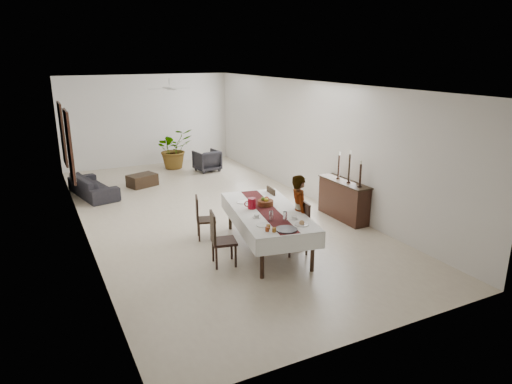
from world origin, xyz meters
name	(u,v)px	position (x,y,z in m)	size (l,w,h in m)	color
floor	(210,213)	(0.00, 0.00, 0.00)	(6.00, 12.00, 0.00)	beige
ceiling	(206,84)	(0.00, 0.00, 3.20)	(6.00, 12.00, 0.02)	silver
wall_back	(148,121)	(0.00, 6.00, 1.60)	(6.00, 0.02, 3.20)	silver
wall_front	(372,234)	(0.00, -6.00, 1.60)	(6.00, 0.02, 3.20)	silver
wall_left	(77,164)	(-3.00, 0.00, 1.60)	(0.02, 12.00, 3.20)	silver
wall_right	(311,141)	(3.00, 0.00, 1.60)	(0.02, 12.00, 3.20)	silver
dining_table_top	(267,212)	(0.27, -2.57, 0.80)	(1.10, 2.64, 0.05)	black
table_leg_fl	(262,258)	(-0.43, -3.71, 0.38)	(0.08, 0.08, 0.77)	black
table_leg_fr	(312,252)	(0.52, -3.89, 0.38)	(0.08, 0.08, 0.77)	black
table_leg_bl	(230,213)	(0.02, -1.25, 0.38)	(0.08, 0.08, 0.77)	black
table_leg_br	(270,209)	(0.97, -1.42, 0.38)	(0.08, 0.08, 0.77)	black
tablecloth_top	(267,210)	(0.27, -2.57, 0.83)	(1.30, 2.84, 0.01)	white
tablecloth_drape_left	(236,221)	(-0.36, -2.45, 0.67)	(0.01, 2.84, 0.33)	white
tablecloth_drape_right	(296,215)	(0.90, -2.69, 0.67)	(0.01, 2.84, 0.33)	white
tablecloth_drape_near	(291,244)	(0.01, -3.96, 0.67)	(1.30, 0.01, 0.33)	white
tablecloth_drape_far	(249,197)	(0.53, -1.18, 0.67)	(1.30, 0.01, 0.33)	white
table_runner	(267,210)	(0.27, -2.57, 0.84)	(0.38, 2.75, 0.00)	#5A191B
red_pitcher	(252,203)	(0.03, -2.36, 0.95)	(0.16, 0.16, 0.22)	maroon
pitcher_handle	(247,204)	(-0.06, -2.34, 0.95)	(0.13, 0.13, 0.02)	#930C0A
wine_glass_near	(285,216)	(0.27, -3.29, 0.93)	(0.08, 0.08, 0.19)	white
wine_glass_mid	(271,216)	(0.05, -3.14, 0.93)	(0.08, 0.08, 0.19)	silver
teacup_right	(294,217)	(0.47, -3.28, 0.87)	(0.10, 0.10, 0.07)	white
saucer_right	(294,219)	(0.47, -3.28, 0.84)	(0.16, 0.16, 0.01)	white
teacup_left	(257,216)	(-0.13, -2.89, 0.87)	(0.10, 0.10, 0.07)	silver
saucer_left	(257,217)	(-0.13, -2.89, 0.84)	(0.16, 0.16, 0.01)	silver
plate_near_right	(302,224)	(0.45, -3.61, 0.85)	(0.26, 0.26, 0.02)	white
bread_near_right	(302,223)	(0.45, -3.61, 0.88)	(0.10, 0.10, 0.10)	tan
plate_near_left	(263,225)	(-0.21, -3.32, 0.85)	(0.26, 0.26, 0.02)	white
plate_far_left	(243,202)	(0.03, -1.91, 0.85)	(0.26, 0.26, 0.02)	white
serving_tray	(286,229)	(0.06, -3.70, 0.85)	(0.40, 0.40, 0.02)	#424247
jam_jar_a	(274,230)	(-0.18, -3.69, 0.88)	(0.07, 0.07, 0.08)	#8D5214
jam_jar_b	(267,229)	(-0.28, -3.61, 0.88)	(0.07, 0.07, 0.08)	maroon
jam_jar_c	(268,227)	(-0.21, -3.51, 0.88)	(0.07, 0.07, 0.08)	brown
fruit_basket	(266,203)	(0.37, -2.31, 0.89)	(0.33, 0.33, 0.11)	brown
fruit_red	(267,199)	(0.41, -2.29, 0.97)	(0.10, 0.10, 0.10)	#A62810
fruit_green	(263,199)	(0.34, -2.27, 0.97)	(0.09, 0.09, 0.09)	#557D25
fruit_yellow	(266,200)	(0.36, -2.36, 0.97)	(0.09, 0.09, 0.09)	gold
chair_right_near_seat	(295,231)	(0.66, -3.03, 0.47)	(0.45, 0.45, 0.05)	black
chair_right_near_leg_fl	(307,245)	(0.81, -3.24, 0.22)	(0.04, 0.04, 0.44)	black
chair_right_near_leg_fr	(299,238)	(0.87, -2.88, 0.22)	(0.04, 0.04, 0.44)	black
chair_right_near_leg_bl	(290,247)	(0.45, -3.19, 0.22)	(0.04, 0.04, 0.44)	black
chair_right_near_leg_br	(283,240)	(0.51, -2.82, 0.22)	(0.04, 0.04, 0.44)	black
chair_right_near_back	(305,216)	(0.86, -3.06, 0.78)	(0.45, 0.04, 0.57)	black
chair_right_far_seat	(263,212)	(0.69, -1.60, 0.43)	(0.41, 0.41, 0.05)	black
chair_right_far_leg_fl	(273,222)	(0.84, -1.79, 0.20)	(0.04, 0.04, 0.41)	black
chair_right_far_leg_fr	(267,218)	(0.87, -1.45, 0.20)	(0.04, 0.04, 0.41)	black
chair_right_far_leg_bl	(259,224)	(0.51, -1.76, 0.20)	(0.04, 0.04, 0.41)	black
chair_right_far_leg_br	(254,220)	(0.53, -1.42, 0.20)	(0.04, 0.04, 0.41)	black
chair_right_far_back	(271,199)	(0.88, -1.62, 0.71)	(0.41, 0.04, 0.52)	black
chair_left_near_seat	(224,242)	(-0.82, -2.88, 0.47)	(0.45, 0.45, 0.05)	black
chair_left_near_leg_fl	(213,251)	(-0.96, -2.67, 0.22)	(0.04, 0.04, 0.44)	black
chair_left_near_leg_fr	(216,259)	(-1.03, -3.02, 0.22)	(0.04, 0.04, 0.44)	black
chair_left_near_leg_bl	(232,249)	(-0.60, -2.74, 0.22)	(0.04, 0.04, 0.44)	black
chair_left_near_leg_br	(236,256)	(-0.68, -3.10, 0.22)	(0.04, 0.04, 0.44)	black
chair_left_near_back	(213,227)	(-1.02, -2.84, 0.77)	(0.45, 0.04, 0.57)	black
chair_left_far_seat	(206,220)	(-0.66, -1.51, 0.42)	(0.40, 0.40, 0.05)	black
chair_left_far_leg_fl	(198,227)	(-0.78, -1.30, 0.20)	(0.04, 0.04, 0.40)	black
chair_left_far_leg_fr	(199,233)	(-0.87, -1.62, 0.20)	(0.04, 0.04, 0.40)	black
chair_left_far_leg_bl	(213,226)	(-0.46, -1.39, 0.20)	(0.04, 0.04, 0.40)	black
chair_left_far_leg_br	(215,232)	(-0.55, -1.71, 0.20)	(0.04, 0.04, 0.40)	black
chair_left_far_back	(197,208)	(-0.84, -1.46, 0.70)	(0.40, 0.04, 0.51)	black
woman	(299,212)	(0.86, -2.85, 0.78)	(0.57, 0.37, 1.56)	#96989F
sideboard_body	(343,200)	(2.78, -1.82, 0.46)	(0.41, 1.52, 0.91)	black
sideboard_top	(344,182)	(2.78, -1.82, 0.93)	(0.45, 1.58, 0.03)	black
candlestick_near_base	(359,186)	(2.78, -2.38, 0.96)	(0.10, 0.10, 0.03)	black
candlestick_near_shaft	(360,175)	(2.78, -2.38, 1.23)	(0.05, 0.05, 0.51)	black
candlestick_near_candle	(361,162)	(2.78, -2.38, 1.52)	(0.04, 0.04, 0.08)	beige
candlestick_mid_base	(348,182)	(2.78, -1.97, 0.96)	(0.10, 0.10, 0.03)	black
candlestick_mid_shaft	(349,168)	(2.78, -1.97, 1.30)	(0.05, 0.05, 0.66)	black
candlestick_mid_candle	(350,152)	(2.78, -1.97, 1.67)	(0.04, 0.04, 0.08)	white
candlestick_far_base	(338,178)	(2.78, -1.56, 0.96)	(0.10, 0.10, 0.03)	black
candlestick_far_shaft	(339,166)	(2.78, -1.56, 1.25)	(0.05, 0.05, 0.56)	black
candlestick_far_candle	(339,153)	(2.78, -1.56, 1.57)	(0.04, 0.04, 0.08)	beige
sofa	(93,186)	(-2.41, 2.87, 0.29)	(2.01, 0.78, 0.59)	#262428
armchair	(207,161)	(1.51, 4.14, 0.36)	(0.77, 0.79, 0.72)	#27252A
coffee_table	(142,180)	(-0.94, 3.23, 0.18)	(0.82, 0.55, 0.37)	black
potted_plant	(174,148)	(0.63, 5.05, 0.70)	(1.26, 1.09, 1.40)	#255B24
mirror_frame_near	(69,146)	(-2.96, 2.20, 1.60)	(0.06, 1.05, 1.85)	black
mirror_glass_near	(71,146)	(-2.92, 2.20, 1.60)	(0.01, 0.90, 1.70)	silver
mirror_frame_far	(62,134)	(-2.96, 4.30, 1.60)	(0.06, 1.05, 1.85)	black
mirror_glass_far	(64,134)	(-2.92, 4.30, 1.60)	(0.01, 0.90, 1.70)	silver
fan_rod	(169,82)	(0.00, 3.00, 3.10)	(0.04, 0.04, 0.20)	silver
fan_hub	(170,89)	(0.00, 3.00, 2.90)	(0.16, 0.16, 0.08)	silver
fan_blade_n	(166,88)	(0.00, 3.35, 2.90)	(0.10, 0.55, 0.01)	silver
fan_blade_s	(173,89)	(0.00, 2.65, 2.90)	(0.10, 0.55, 0.01)	silver
fan_blade_e	(181,88)	(0.35, 3.00, 2.90)	(0.55, 0.10, 0.01)	silver
fan_blade_w	(158,89)	(-0.35, 3.00, 2.90)	(0.55, 0.10, 0.01)	silver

